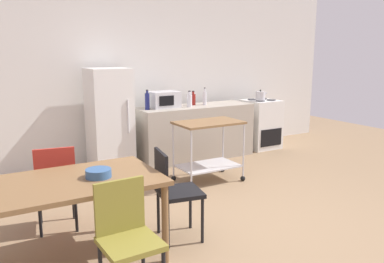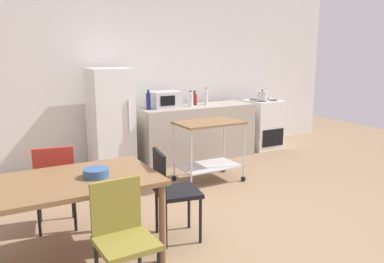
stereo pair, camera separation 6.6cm
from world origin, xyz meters
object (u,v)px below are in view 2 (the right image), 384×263
at_px(chair_olive, 123,233).
at_px(bottle_vinegar, 195,99).
at_px(bottle_wine, 191,100).
at_px(kettle, 262,96).
at_px(refrigerator, 111,120).
at_px(bottle_olive_oil, 206,98).
at_px(chair_black, 171,188).
at_px(stove_oven, 263,124).
at_px(dining_table, 67,189).
at_px(bottle_soy_sauce, 148,101).
at_px(chair_red, 55,181).
at_px(microwave, 165,99).
at_px(fruit_bowl, 96,173).
at_px(kitchen_cart, 209,141).

height_order(chair_olive, bottle_vinegar, bottle_vinegar).
height_order(bottle_wine, kettle, bottle_wine).
xyz_separation_m(chair_olive, refrigerator, (0.96, 3.22, 0.26)).
bearing_deg(bottle_olive_oil, chair_black, -127.47).
bearing_deg(stove_oven, dining_table, -149.32).
xyz_separation_m(chair_black, bottle_soy_sauce, (0.82, 2.43, 0.52)).
relative_size(dining_table, bottle_olive_oil, 5.14).
relative_size(chair_red, bottle_vinegar, 3.71).
bearing_deg(microwave, bottle_wine, -20.38).
bearing_deg(chair_red, bottle_vinegar, -136.85).
bearing_deg(chair_red, chair_olive, 107.20).
height_order(fruit_bowl, kettle, kettle).
xyz_separation_m(chair_olive, kettle, (3.74, 3.04, 0.48)).
bearing_deg(microwave, chair_black, -114.54).
distance_m(chair_black, kettle, 3.87).
height_order(dining_table, chair_olive, chair_olive).
bearing_deg(chair_black, stove_oven, -41.62).
relative_size(chair_black, bottle_wine, 3.38).
relative_size(chair_red, fruit_bowl, 4.08).
relative_size(bottle_wine, bottle_vinegar, 1.10).
height_order(chair_olive, bottle_olive_oil, bottle_olive_oil).
distance_m(chair_red, bottle_wine, 2.99).
relative_size(refrigerator, fruit_bowl, 7.11).
relative_size(dining_table, chair_red, 1.69).
distance_m(chair_red, bottle_olive_oil, 3.34).
xyz_separation_m(chair_black, chair_red, (-0.93, 0.76, 0.00)).
bearing_deg(chair_red, bottle_olive_oil, -139.67).
distance_m(fruit_bowl, kettle, 4.43).
height_order(chair_olive, bottle_wine, bottle_wine).
xyz_separation_m(microwave, bottle_wine, (0.39, -0.14, -0.02)).
bearing_deg(refrigerator, bottle_soy_sauce, -10.89).
relative_size(chair_red, bottle_olive_oil, 3.05).
relative_size(chair_red, bottle_soy_sauce, 2.86).
relative_size(bottle_soy_sauce, bottle_wine, 1.18).
bearing_deg(kitchen_cart, fruit_bowl, -145.98).
bearing_deg(fruit_bowl, chair_black, 0.78).
bearing_deg(chair_red, stove_oven, -148.15).
bearing_deg(chair_black, microwave, -14.31).
distance_m(bottle_soy_sauce, bottle_wine, 0.72).
bearing_deg(chair_olive, bottle_olive_oil, 48.32).
xyz_separation_m(bottle_vinegar, fruit_bowl, (-2.42, -2.55, -0.21)).
bearing_deg(microwave, chair_olive, -120.41).
bearing_deg(refrigerator, bottle_vinegar, -0.20).
bearing_deg(chair_olive, dining_table, 105.68).
height_order(dining_table, fruit_bowl, fruit_bowl).
height_order(bottle_soy_sauce, microwave, bottle_soy_sauce).
distance_m(bottle_olive_oil, fruit_bowl, 3.61).
bearing_deg(bottle_soy_sauce, refrigerator, 169.11).
xyz_separation_m(chair_black, refrigerator, (0.24, 2.55, 0.26)).
xyz_separation_m(microwave, kettle, (1.87, -0.15, -0.03)).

